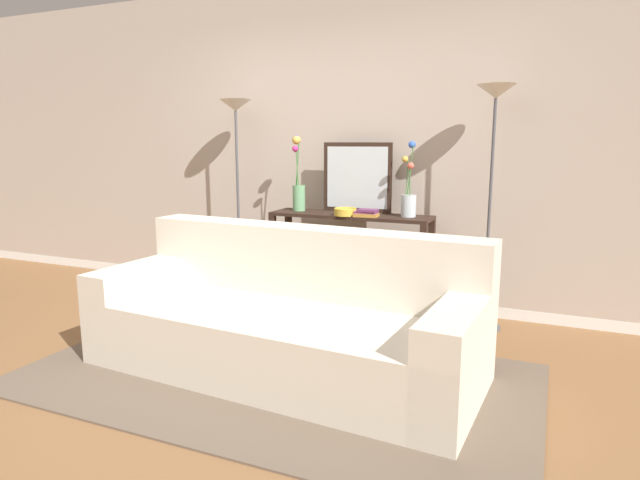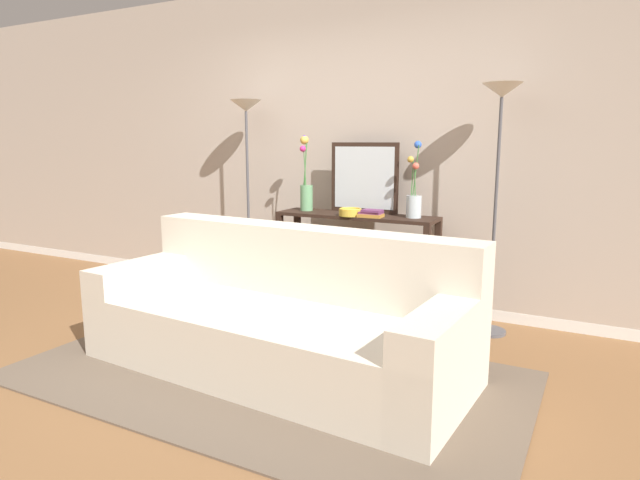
# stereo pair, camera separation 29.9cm
# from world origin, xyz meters

# --- Properties ---
(ground_plane) EXTENTS (16.00, 16.00, 0.02)m
(ground_plane) POSITION_xyz_m (0.00, 0.00, -0.01)
(ground_plane) COLOR brown
(back_wall) EXTENTS (12.00, 0.15, 2.82)m
(back_wall) POSITION_xyz_m (0.00, 2.02, 1.41)
(back_wall) COLOR white
(back_wall) RESTS_ON ground
(area_rug) EXTENTS (3.11, 1.72, 0.01)m
(area_rug) POSITION_xyz_m (0.31, 0.18, 0.01)
(area_rug) COLOR brown
(area_rug) RESTS_ON ground
(couch) EXTENTS (2.50, 1.13, 0.88)m
(couch) POSITION_xyz_m (0.32, 0.35, 0.31)
(couch) COLOR beige
(couch) RESTS_ON ground
(console_table) EXTENTS (1.36, 0.36, 0.84)m
(console_table) POSITION_xyz_m (0.26, 1.64, 0.58)
(console_table) COLOR black
(console_table) RESTS_ON ground
(floor_lamp_left) EXTENTS (0.28, 0.28, 1.80)m
(floor_lamp_left) POSITION_xyz_m (-0.83, 1.64, 1.42)
(floor_lamp_left) COLOR #4C4C51
(floor_lamp_left) RESTS_ON ground
(floor_lamp_right) EXTENTS (0.28, 0.28, 1.85)m
(floor_lamp_right) POSITION_xyz_m (1.38, 1.64, 1.45)
(floor_lamp_right) COLOR #4C4C51
(floor_lamp_right) RESTS_ON ground
(wall_mirror) EXTENTS (0.61, 0.02, 0.59)m
(wall_mirror) POSITION_xyz_m (0.27, 1.79, 1.14)
(wall_mirror) COLOR black
(wall_mirror) RESTS_ON console_table
(vase_tall_flowers) EXTENTS (0.12, 0.12, 0.65)m
(vase_tall_flowers) POSITION_xyz_m (-0.23, 1.67, 1.07)
(vase_tall_flowers) COLOR #669E6B
(vase_tall_flowers) RESTS_ON console_table
(vase_short_flowers) EXTENTS (0.12, 0.13, 0.60)m
(vase_short_flowers) POSITION_xyz_m (0.75, 1.66, 1.00)
(vase_short_flowers) COLOR silver
(vase_short_flowers) RESTS_ON console_table
(fruit_bowl) EXTENTS (0.19, 0.19, 0.06)m
(fruit_bowl) POSITION_xyz_m (0.26, 1.53, 0.87)
(fruit_bowl) COLOR gold
(fruit_bowl) RESTS_ON console_table
(book_stack) EXTENTS (0.20, 0.15, 0.06)m
(book_stack) POSITION_xyz_m (0.44, 1.54, 0.87)
(book_stack) COLOR #B77F33
(book_stack) RESTS_ON console_table
(book_row_under_console) EXTENTS (0.27, 0.17, 0.13)m
(book_row_under_console) POSITION_xyz_m (-0.16, 1.64, 0.06)
(book_row_under_console) COLOR slate
(book_row_under_console) RESTS_ON ground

